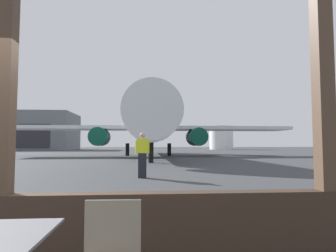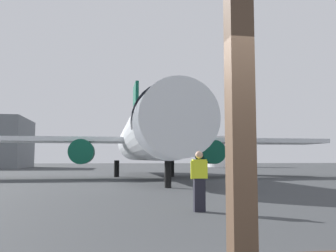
{
  "view_description": "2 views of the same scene",
  "coord_description": "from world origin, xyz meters",
  "views": [
    {
      "loc": [
        1.63,
        -3.49,
        1.28
      ],
      "look_at": [
        3.45,
        19.03,
        2.73
      ],
      "focal_mm": 31.03,
      "sensor_mm": 36.0,
      "label": 1
    },
    {
      "loc": [
        -1.08,
        -2.98,
        1.49
      ],
      "look_at": [
        1.27,
        11.78,
        2.82
      ],
      "focal_mm": 40.46,
      "sensor_mm": 36.0,
      "label": 2
    }
  ],
  "objects": [
    {
      "name": "fuel_storage_tank",
      "position": [
        21.72,
        71.25,
        3.05
      ],
      "size": [
        6.13,
        6.13,
        6.11
      ],
      "primitive_type": "cylinder",
      "color": "white",
      "rests_on": "ground"
    },
    {
      "name": "airplane",
      "position": [
        2.08,
        28.11,
        3.38
      ],
      "size": [
        31.37,
        29.97,
        10.36
      ],
      "color": "silver",
      "rests_on": "ground"
    },
    {
      "name": "ground_crew_worker",
      "position": [
        1.55,
        7.78,
        0.9
      ],
      "size": [
        0.54,
        0.25,
        1.74
      ],
      "color": "black",
      "rests_on": "ground"
    },
    {
      "name": "ground_plane",
      "position": [
        0.0,
        40.0,
        0.0
      ],
      "size": [
        220.0,
        220.0,
        0.0
      ],
      "primitive_type": "plane",
      "color": "#383A3D"
    },
    {
      "name": "window_frame",
      "position": [
        0.0,
        0.0,
        1.34
      ],
      "size": [
        8.01,
        0.24,
        3.89
      ],
      "color": "#38281E",
      "rests_on": "ground"
    }
  ]
}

